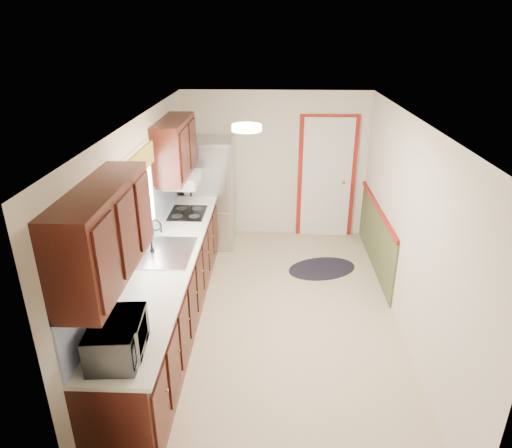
{
  "coord_description": "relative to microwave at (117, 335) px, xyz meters",
  "views": [
    {
      "loc": [
        -0.03,
        -4.75,
        3.28
      ],
      "look_at": [
        -0.22,
        0.18,
        1.15
      ],
      "focal_mm": 32.0,
      "sensor_mm": 36.0,
      "label": 1
    }
  ],
  "objects": [
    {
      "name": "room_shell",
      "position": [
        1.2,
        1.95,
        0.07
      ],
      "size": [
        3.2,
        5.2,
        2.52
      ],
      "color": "#CAB38E",
      "rests_on": "ground"
    },
    {
      "name": "kitchen_run",
      "position": [
        -0.04,
        1.66,
        -0.32
      ],
      "size": [
        0.63,
        4.0,
        2.2
      ],
      "color": "#36110C",
      "rests_on": "ground"
    },
    {
      "name": "back_wall_trim",
      "position": [
        2.19,
        4.16,
        -0.24
      ],
      "size": [
        1.12,
        2.3,
        2.08
      ],
      "color": "maroon",
      "rests_on": "ground"
    },
    {
      "name": "ceiling_fixture",
      "position": [
        0.9,
        1.75,
        1.23
      ],
      "size": [
        0.3,
        0.3,
        0.06
      ],
      "primitive_type": "cylinder",
      "color": "#FFD88C",
      "rests_on": "room_shell"
    },
    {
      "name": "microwave",
      "position": [
        0.0,
        0.0,
        0.0
      ],
      "size": [
        0.35,
        0.58,
        0.38
      ],
      "primitive_type": "imported",
      "rotation": [
        0.0,
        0.0,
        1.65
      ],
      "color": "white",
      "rests_on": "kitchen_run"
    },
    {
      "name": "refrigerator",
      "position": [
        0.18,
        4.0,
        -0.27
      ],
      "size": [
        0.73,
        0.73,
        1.73
      ],
      "rotation": [
        0.0,
        0.0,
        0.02
      ],
      "color": "#B7B7BC",
      "rests_on": "ground"
    },
    {
      "name": "rug",
      "position": [
        1.92,
        3.16,
        -1.12
      ],
      "size": [
        1.19,
        0.97,
        0.01
      ],
      "primitive_type": "ellipsoid",
      "rotation": [
        0.0,
        0.0,
        0.35
      ],
      "color": "black",
      "rests_on": "ground"
    },
    {
      "name": "cooktop",
      "position": [
        0.01,
        2.94,
        -0.18
      ],
      "size": [
        0.47,
        0.57,
        0.02
      ],
      "primitive_type": "cube",
      "color": "black",
      "rests_on": "kitchen_run"
    }
  ]
}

